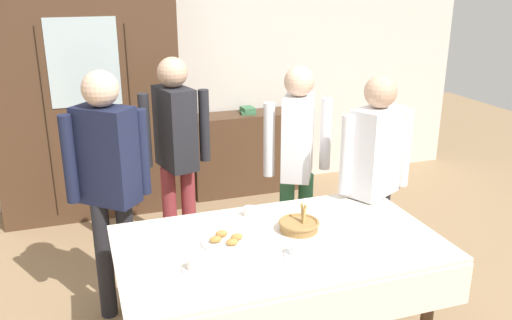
# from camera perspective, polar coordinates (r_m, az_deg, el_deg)

# --- Properties ---
(back_wall) EXTENTS (6.40, 0.10, 2.70)m
(back_wall) POSITION_cam_1_polar(r_m,az_deg,el_deg) (5.53, -8.34, 10.05)
(back_wall) COLOR silver
(back_wall) RESTS_ON ground
(dining_table) EXTENTS (1.80, 1.03, 0.77)m
(dining_table) POSITION_cam_1_polar(r_m,az_deg,el_deg) (3.08, 2.66, -10.46)
(dining_table) COLOR #4C3321
(dining_table) RESTS_ON ground
(wall_cabinet) EXTENTS (1.64, 0.46, 2.11)m
(wall_cabinet) POSITION_cam_1_polar(r_m,az_deg,el_deg) (5.20, -17.37, 5.54)
(wall_cabinet) COLOR #4C3321
(wall_cabinet) RESTS_ON ground
(bookshelf_low) EXTENTS (1.18, 0.35, 0.84)m
(bookshelf_low) POSITION_cam_1_polar(r_m,az_deg,el_deg) (5.67, -0.86, 0.81)
(bookshelf_low) COLOR #4C3321
(bookshelf_low) RESTS_ON ground
(book_stack) EXTENTS (0.17, 0.19, 0.07)m
(book_stack) POSITION_cam_1_polar(r_m,az_deg,el_deg) (5.55, -0.88, 5.25)
(book_stack) COLOR #3D754C
(book_stack) RESTS_ON bookshelf_low
(tea_cup_back_edge) EXTENTS (0.13, 0.13, 0.06)m
(tea_cup_back_edge) POSITION_cam_1_polar(r_m,az_deg,el_deg) (2.91, 4.26, -9.51)
(tea_cup_back_edge) COLOR white
(tea_cup_back_edge) RESTS_ON dining_table
(tea_cup_mid_right) EXTENTS (0.13, 0.13, 0.06)m
(tea_cup_mid_right) POSITION_cam_1_polar(r_m,az_deg,el_deg) (3.33, -0.66, -5.56)
(tea_cup_mid_right) COLOR white
(tea_cup_mid_right) RESTS_ON dining_table
(tea_cup_far_right) EXTENTS (0.13, 0.13, 0.06)m
(tea_cup_far_right) POSITION_cam_1_polar(r_m,az_deg,el_deg) (2.78, -6.49, -10.94)
(tea_cup_far_right) COLOR white
(tea_cup_far_right) RESTS_ON dining_table
(bread_basket) EXTENTS (0.24, 0.24, 0.16)m
(bread_basket) POSITION_cam_1_polar(r_m,az_deg,el_deg) (3.17, 4.57, -6.84)
(bread_basket) COLOR #9E7542
(bread_basket) RESTS_ON dining_table
(pastry_plate) EXTENTS (0.28, 0.28, 0.05)m
(pastry_plate) POSITION_cam_1_polar(r_m,az_deg,el_deg) (3.03, -3.15, -8.47)
(pastry_plate) COLOR white
(pastry_plate) RESTS_ON dining_table
(spoon_center) EXTENTS (0.12, 0.02, 0.01)m
(spoon_center) POSITION_cam_1_polar(r_m,az_deg,el_deg) (3.16, -9.81, -7.79)
(spoon_center) COLOR silver
(spoon_center) RESTS_ON dining_table
(spoon_far_left) EXTENTS (0.12, 0.02, 0.01)m
(spoon_far_left) POSITION_cam_1_polar(r_m,az_deg,el_deg) (2.70, -3.26, -12.46)
(spoon_far_left) COLOR silver
(spoon_far_left) RESTS_ON dining_table
(spoon_far_right) EXTENTS (0.12, 0.02, 0.01)m
(spoon_far_right) POSITION_cam_1_polar(r_m,az_deg,el_deg) (3.02, 10.52, -9.18)
(spoon_far_right) COLOR silver
(spoon_far_right) RESTS_ON dining_table
(person_beside_shelf) EXTENTS (0.52, 0.39, 1.66)m
(person_beside_shelf) POSITION_cam_1_polar(r_m,az_deg,el_deg) (3.49, -15.34, -1.39)
(person_beside_shelf) COLOR #232328
(person_beside_shelf) RESTS_ON ground
(person_behind_table_left) EXTENTS (0.52, 0.40, 1.64)m
(person_behind_table_left) POSITION_cam_1_polar(r_m,az_deg,el_deg) (4.07, -8.45, 1.75)
(person_behind_table_left) COLOR #933338
(person_behind_table_left) RESTS_ON ground
(person_behind_table_right) EXTENTS (0.52, 0.41, 1.60)m
(person_behind_table_right) POSITION_cam_1_polar(r_m,az_deg,el_deg) (3.92, 4.40, 0.78)
(person_behind_table_right) COLOR #33704C
(person_behind_table_right) RESTS_ON ground
(person_by_cabinet) EXTENTS (0.52, 0.34, 1.59)m
(person_by_cabinet) POSITION_cam_1_polar(r_m,az_deg,el_deg) (3.69, 12.44, -0.86)
(person_by_cabinet) COLOR #232328
(person_by_cabinet) RESTS_ON ground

